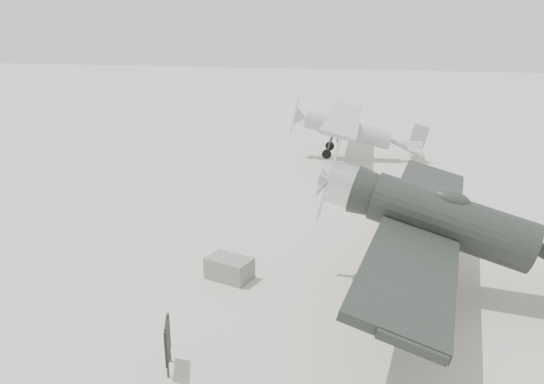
{
  "coord_description": "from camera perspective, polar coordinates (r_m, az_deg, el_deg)",
  "views": [
    {
      "loc": [
        2.94,
        -16.81,
        7.88
      ],
      "look_at": [
        -1.43,
        2.68,
        1.5
      ],
      "focal_mm": 35.0,
      "sensor_mm": 36.0,
      "label": 1
    }
  ],
  "objects": [
    {
      "name": "sign_board",
      "position": [
        13.12,
        -11.18,
        -15.42
      ],
      "size": [
        0.35,
        0.87,
        1.3
      ],
      "rotation": [
        0.0,
        0.0,
        0.33
      ],
      "color": "#333333",
      "rests_on": "ground"
    },
    {
      "name": "lowwing_monoplane",
      "position": [
        16.46,
        20.08,
        -3.57
      ],
      "size": [
        9.29,
        12.98,
        4.17
      ],
      "rotation": [
        0.0,
        0.24,
        -0.13
      ],
      "color": "black",
      "rests_on": "ground"
    },
    {
      "name": "highwing_monoplane",
      "position": [
        32.18,
        8.73,
        6.94
      ],
      "size": [
        7.88,
        11.06,
        3.15
      ],
      "rotation": [
        0.0,
        0.23,
        0.03
      ],
      "color": "#A4A6A9",
      "rests_on": "ground"
    },
    {
      "name": "ground",
      "position": [
        18.8,
        2.49,
        -7.09
      ],
      "size": [
        160.0,
        160.0,
        0.0
      ],
      "primitive_type": "plane",
      "color": "#A9A596",
      "rests_on": "ground"
    },
    {
      "name": "equipment_block",
      "position": [
        17.27,
        -4.6,
        -8.18
      ],
      "size": [
        1.62,
        1.27,
        0.71
      ],
      "primitive_type": "cube",
      "rotation": [
        0.0,
        0.0,
        -0.3
      ],
      "color": "slate",
      "rests_on": "ground"
    }
  ]
}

